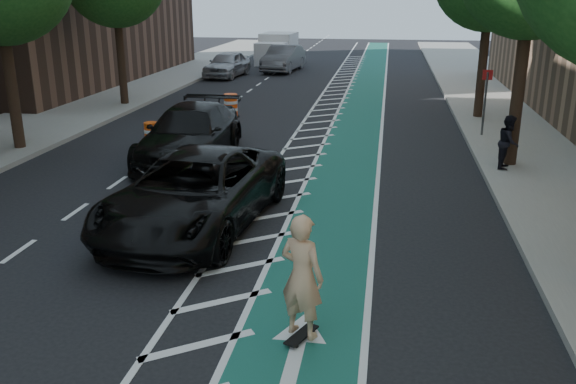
% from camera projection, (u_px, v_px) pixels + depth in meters
% --- Properties ---
extents(ground, '(120.00, 120.00, 0.00)m').
position_uv_depth(ground, '(167.00, 262.00, 12.06)').
color(ground, black).
rests_on(ground, ground).
extents(bike_lane, '(2.00, 90.00, 0.01)m').
position_uv_depth(bike_lane, '(351.00, 147.00, 20.97)').
color(bike_lane, '#185745').
rests_on(bike_lane, ground).
extents(buffer_strip, '(1.40, 90.00, 0.01)m').
position_uv_depth(buffer_strip, '(308.00, 145.00, 21.20)').
color(buffer_strip, silver).
rests_on(buffer_strip, ground).
extents(sidewalk_right, '(5.00, 90.00, 0.15)m').
position_uv_depth(sidewalk_right, '(550.00, 152.00, 19.96)').
color(sidewalk_right, gray).
rests_on(sidewalk_right, ground).
extents(sidewalk_left, '(5.00, 90.00, 0.15)m').
position_uv_depth(sidewalk_left, '(18.00, 132.00, 22.86)').
color(sidewalk_left, gray).
rests_on(sidewalk_left, ground).
extents(curb_right, '(0.12, 90.00, 0.16)m').
position_uv_depth(curb_right, '(473.00, 149.00, 20.33)').
color(curb_right, gray).
rests_on(curb_right, ground).
extents(curb_left, '(0.12, 90.00, 0.16)m').
position_uv_depth(curb_left, '(79.00, 134.00, 22.49)').
color(curb_left, gray).
rests_on(curb_left, ground).
extents(sign_post, '(0.35, 0.08, 2.47)m').
position_uv_depth(sign_post, '(485.00, 102.00, 21.72)').
color(sign_post, '#4C4C4C').
rests_on(sign_post, ground).
extents(skateboard, '(0.48, 0.74, 0.10)m').
position_uv_depth(skateboard, '(301.00, 335.00, 9.36)').
color(skateboard, black).
rests_on(skateboard, ground).
extents(skateboarder, '(0.84, 0.72, 1.96)m').
position_uv_depth(skateboarder, '(302.00, 276.00, 9.04)').
color(skateboarder, tan).
rests_on(skateboarder, skateboard).
extents(suv_near, '(3.42, 6.35, 1.69)m').
position_uv_depth(suv_near, '(195.00, 191.00, 13.61)').
color(suv_near, black).
rests_on(suv_near, ground).
extents(suv_far, '(2.43, 5.84, 1.69)m').
position_uv_depth(suv_far, '(190.00, 134.00, 19.12)').
color(suv_far, black).
rests_on(suv_far, ground).
extents(car_silver, '(2.35, 4.81, 1.58)m').
position_uv_depth(car_silver, '(227.00, 64.00, 37.84)').
color(car_silver, '#A6A7AC').
rests_on(car_silver, ground).
extents(car_grey, '(2.36, 5.31, 1.69)m').
position_uv_depth(car_grey, '(283.00, 58.00, 40.50)').
color(car_grey, '#59595E').
rests_on(car_grey, ground).
extents(pedestrian, '(0.78, 0.90, 1.57)m').
position_uv_depth(pedestrian, '(509.00, 142.00, 17.70)').
color(pedestrian, black).
rests_on(pedestrian, sidewalk_right).
extents(box_truck, '(2.52, 5.21, 2.12)m').
position_uv_depth(box_truck, '(277.00, 49.00, 45.47)').
color(box_truck, silver).
rests_on(box_truck, ground).
extents(barrel_a, '(0.61, 0.61, 0.84)m').
position_uv_depth(barrel_a, '(152.00, 135.00, 20.95)').
color(barrel_a, '#E94C0C').
rests_on(barrel_a, ground).
extents(barrel_b, '(0.68, 0.68, 0.92)m').
position_uv_depth(barrel_b, '(212.00, 133.00, 21.10)').
color(barrel_b, orange).
rests_on(barrel_b, ground).
extents(barrel_c, '(0.72, 0.72, 0.98)m').
position_uv_depth(barrel_c, '(231.00, 106.00, 25.87)').
color(barrel_c, '#FA490D').
rests_on(barrel_c, ground).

